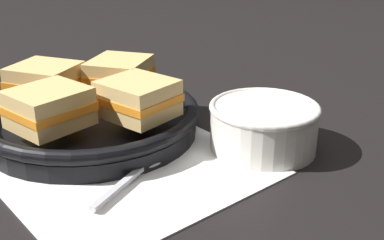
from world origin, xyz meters
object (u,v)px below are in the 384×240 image
Objects in this scene: soup_bowl at (264,124)px; skillet at (92,120)px; sandwich_near_left at (46,81)px; sandwich_far_left at (138,98)px; spoon at (144,166)px; sandwich_near_right at (49,108)px; sandwich_far_right at (123,74)px.

skillet is (-0.16, 0.17, -0.01)m from soup_bowl.
sandwich_near_left is at bearing 128.72° from soup_bowl.
sandwich_far_left reaches higher than skillet.
spoon is 1.29× the size of sandwich_near_right.
sandwich_far_left and sandwich_far_right have the same top height.
sandwich_near_right is at bearing 161.60° from sandwich_far_left.
spoon is 1.14× the size of sandwich_near_left.
sandwich_far_left is (0.07, -0.14, 0.00)m from sandwich_near_left.
soup_bowl is 1.19× the size of sandwich_far_right.
spoon is at bearing -89.90° from skillet.
sandwich_near_right and sandwich_far_right have the same top height.
sandwich_far_left is (0.03, 0.07, 0.06)m from spoon.
sandwich_near_left is at bearing 161.60° from sandwich_far_right.
sandwich_near_right reaches higher than skillet.
sandwich_far_left is at bearing -63.40° from sandwich_near_left.
sandwich_near_left is at bearing 71.24° from spoon.
sandwich_far_right is at bearing 26.60° from sandwich_near_right.
sandwich_near_left and sandwich_near_right have the same top height.
sandwich_near_right is at bearing -153.40° from sandwich_far_right.
sandwich_near_right is (-0.07, 0.10, 0.06)m from spoon.
skillet reaches higher than spoon.
sandwich_near_right and sandwich_far_left have the same top height.
skillet is (-0.00, 0.13, 0.01)m from spoon.
sandwich_near_right is at bearing -153.40° from skillet.
soup_bowl is at bearing -39.63° from sandwich_far_left.
spoon is at bearing -117.11° from sandwich_far_left.
sandwich_near_right is (-0.22, 0.13, 0.03)m from soup_bowl.
sandwich_near_right is (-0.03, -0.10, 0.00)m from sandwich_near_left.
sandwich_near_right is 0.11m from sandwich_far_left.
spoon is 1.13× the size of sandwich_far_right.
sandwich_near_right is at bearing -108.40° from sandwich_near_left.
sandwich_near_right is at bearing 95.91° from spoon.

